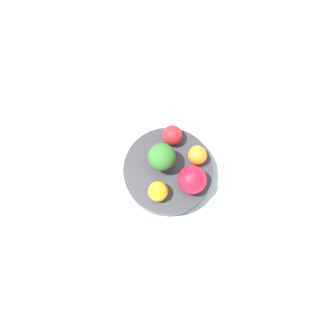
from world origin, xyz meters
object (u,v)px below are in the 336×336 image
bowl (168,172)px  orange_front (197,155)px  broccoli (162,157)px  apple_red (172,135)px  apple_green (191,181)px  orange_back (158,191)px

bowl → orange_front: orange_front is taller
broccoli → apple_red: size_ratio=1.62×
apple_green → orange_front: 0.06m
apple_red → orange_back: bearing=108.7°
apple_red → orange_back: (-0.04, 0.13, -0.00)m
broccoli → orange_front: (-0.06, -0.05, -0.02)m
broccoli → bowl: bearing=163.9°
apple_green → orange_front: (0.02, -0.06, -0.01)m
orange_back → broccoli: bearing=-64.3°
apple_red → bowl: bearing=114.8°
apple_red → orange_front: 0.07m
bowl → broccoli: 0.07m
bowl → apple_red: 0.09m
bowl → broccoli: (0.02, -0.01, 0.07)m
apple_red → orange_back: 0.13m
broccoli → orange_back: 0.07m
apple_green → bowl: bearing=-3.4°
broccoli → apple_red: bearing=-79.2°
apple_red → apple_green: size_ratio=0.72×
broccoli → apple_green: (-0.08, 0.01, -0.01)m
broccoli → apple_red: (0.01, -0.06, -0.02)m
bowl → apple_red: size_ratio=4.47×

